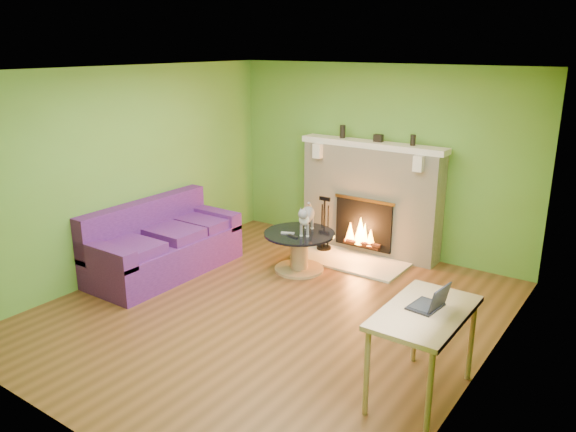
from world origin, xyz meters
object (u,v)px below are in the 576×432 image
object	(u,v)px
cat	(307,218)
coffee_table	(299,249)
desk	(424,321)
sofa	(162,245)

from	to	relation	value
cat	coffee_table	bearing A→B (deg)	-170.38
coffee_table	desk	bearing A→B (deg)	-35.57
sofa	desk	distance (m)	3.88
cat	desk	bearing A→B (deg)	-59.70
sofa	coffee_table	world-z (taller)	sofa
desk	cat	bearing A→B (deg)	142.68
sofa	desk	size ratio (longest dim) A/B	1.88
coffee_table	cat	xyz separation A→B (m)	(0.08, 0.05, 0.42)
sofa	cat	size ratio (longest dim) A/B	3.16
desk	cat	world-z (taller)	cat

